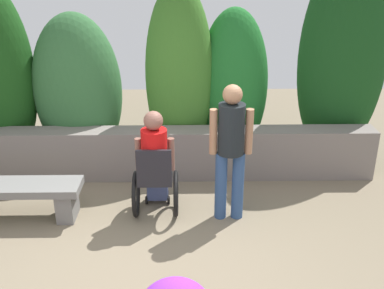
% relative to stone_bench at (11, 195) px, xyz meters
% --- Properties ---
extents(ground_plane, '(12.95, 12.95, 0.00)m').
position_rel_stone_bench_xyz_m(ground_plane, '(1.69, -0.99, -0.31)').
color(ground_plane, '#766953').
extents(stone_retaining_wall, '(5.99, 0.36, 0.71)m').
position_rel_stone_bench_xyz_m(stone_retaining_wall, '(1.69, 1.07, 0.04)').
color(stone_retaining_wall, slate).
rests_on(stone_retaining_wall, ground).
extents(hedge_backdrop, '(6.21, 1.03, 3.06)m').
position_rel_stone_bench_xyz_m(hedge_backdrop, '(1.89, 1.65, 1.01)').
color(hedge_backdrop, '#184615').
rests_on(hedge_backdrop, ground).
extents(stone_bench, '(1.66, 0.44, 0.46)m').
position_rel_stone_bench_xyz_m(stone_bench, '(0.00, 0.00, 0.00)').
color(stone_bench, slate).
rests_on(stone_bench, ground).
extents(person_in_wheelchair, '(0.53, 0.66, 1.33)m').
position_rel_stone_bench_xyz_m(person_in_wheelchair, '(1.71, 0.08, 0.31)').
color(person_in_wheelchair, black).
rests_on(person_in_wheelchair, ground).
extents(person_standing_companion, '(0.49, 0.30, 1.65)m').
position_rel_stone_bench_xyz_m(person_standing_companion, '(2.58, -0.03, 0.64)').
color(person_standing_companion, navy).
rests_on(person_standing_companion, ground).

